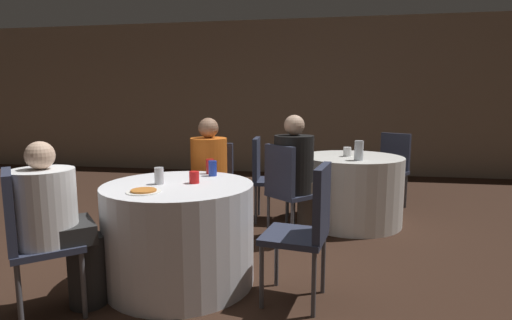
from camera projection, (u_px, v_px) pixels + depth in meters
The scene contains 20 objects.
ground_plane at pixel (166, 286), 2.91m from camera, with size 16.00×16.00×0.00m, color #382319.
wall_back at pixel (264, 98), 7.44m from camera, with size 16.00×0.06×2.80m.
table_near at pixel (180, 233), 2.94m from camera, with size 1.09×1.09×0.74m.
table_far at pixel (351, 190), 4.38m from camera, with size 1.10×1.10×0.74m.
chair_near_east at pixel (309, 222), 2.60m from camera, with size 0.46×0.46×0.93m.
chair_near_north at pixel (212, 182), 3.85m from camera, with size 0.41×0.41×0.93m.
chair_near_southwest at pixel (28, 231), 2.41m from camera, with size 0.56×0.56×0.93m.
chair_far_west at pixel (264, 171), 4.46m from camera, with size 0.43×0.42×0.93m.
chair_far_southwest at pixel (286, 184), 3.77m from camera, with size 0.57×0.57×0.93m.
chair_far_northeast at pixel (392, 163), 5.04m from camera, with size 0.56×0.56×0.93m.
person_orange_shirt at pixel (207, 181), 3.68m from camera, with size 0.34×0.51×1.18m.
person_white_shirt at pixel (58, 224), 2.49m from camera, with size 0.51×0.50×1.10m.
person_black_shirt at pixel (298, 175), 3.86m from camera, with size 0.50×0.51×1.21m.
pizza_plate_near at pixel (144, 191), 2.62m from camera, with size 0.23×0.23×0.02m.
soda_can_silver at pixel (159, 176), 2.87m from camera, with size 0.07×0.07×0.12m.
soda_can_blue at pixel (213, 168), 3.19m from camera, with size 0.07×0.07×0.12m.
soda_can_red at pixel (210, 166), 3.29m from camera, with size 0.07×0.07×0.12m.
cup_near at pixel (194, 177), 2.90m from camera, with size 0.07×0.07×0.09m.
bottle_far at pixel (359, 151), 4.01m from camera, with size 0.09×0.09×0.20m.
cup_far at pixel (347, 152), 4.32m from camera, with size 0.08×0.08×0.10m.
Camera 1 is at (1.11, -2.59, 1.34)m, focal length 28.00 mm.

